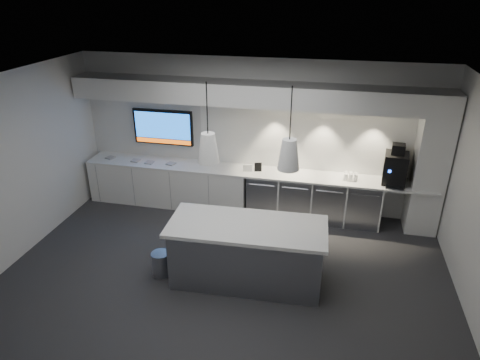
% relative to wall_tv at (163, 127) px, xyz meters
% --- Properties ---
extents(floor, '(7.00, 7.00, 0.00)m').
position_rel_wall_tv_xyz_m(floor, '(1.90, -2.45, -1.56)').
color(floor, '#2D2D2F').
rests_on(floor, ground).
extents(ceiling, '(7.00, 7.00, 0.00)m').
position_rel_wall_tv_xyz_m(ceiling, '(1.90, -2.45, 1.44)').
color(ceiling, black).
rests_on(ceiling, wall_back).
extents(wall_back, '(7.00, 0.00, 7.00)m').
position_rel_wall_tv_xyz_m(wall_back, '(1.90, 0.05, -0.06)').
color(wall_back, silver).
rests_on(wall_back, floor).
extents(wall_front, '(7.00, 0.00, 7.00)m').
position_rel_wall_tv_xyz_m(wall_front, '(1.90, -4.95, -0.06)').
color(wall_front, silver).
rests_on(wall_front, floor).
extents(wall_left, '(0.00, 7.00, 7.00)m').
position_rel_wall_tv_xyz_m(wall_left, '(-1.60, -2.45, -0.06)').
color(wall_left, silver).
rests_on(wall_left, floor).
extents(back_counter, '(6.80, 0.65, 0.04)m').
position_rel_wall_tv_xyz_m(back_counter, '(1.90, -0.27, -0.68)').
color(back_counter, white).
rests_on(back_counter, left_base_cabinets).
extents(left_base_cabinets, '(3.30, 0.63, 0.86)m').
position_rel_wall_tv_xyz_m(left_base_cabinets, '(0.15, -0.27, -1.13)').
color(left_base_cabinets, white).
rests_on(left_base_cabinets, floor).
extents(fridge_unit_a, '(0.60, 0.61, 0.85)m').
position_rel_wall_tv_xyz_m(fridge_unit_a, '(2.15, -0.27, -1.13)').
color(fridge_unit_a, '#94979D').
rests_on(fridge_unit_a, floor).
extents(fridge_unit_b, '(0.60, 0.61, 0.85)m').
position_rel_wall_tv_xyz_m(fridge_unit_b, '(2.78, -0.27, -1.13)').
color(fridge_unit_b, '#94979D').
rests_on(fridge_unit_b, floor).
extents(fridge_unit_c, '(0.60, 0.61, 0.85)m').
position_rel_wall_tv_xyz_m(fridge_unit_c, '(3.41, -0.27, -1.13)').
color(fridge_unit_c, '#94979D').
rests_on(fridge_unit_c, floor).
extents(fridge_unit_d, '(0.60, 0.61, 0.85)m').
position_rel_wall_tv_xyz_m(fridge_unit_d, '(4.04, -0.27, -1.13)').
color(fridge_unit_d, '#94979D').
rests_on(fridge_unit_d, floor).
extents(backsplash, '(4.60, 0.03, 1.30)m').
position_rel_wall_tv_xyz_m(backsplash, '(3.10, 0.03, -0.01)').
color(backsplash, white).
rests_on(backsplash, wall_back).
extents(soffit, '(6.90, 0.60, 0.40)m').
position_rel_wall_tv_xyz_m(soffit, '(1.90, -0.25, 0.84)').
color(soffit, white).
rests_on(soffit, wall_back).
extents(column, '(0.55, 0.55, 2.60)m').
position_rel_wall_tv_xyz_m(column, '(5.10, -0.25, -0.26)').
color(column, white).
rests_on(column, floor).
extents(wall_tv, '(1.25, 0.07, 0.72)m').
position_rel_wall_tv_xyz_m(wall_tv, '(0.00, 0.00, 0.00)').
color(wall_tv, black).
rests_on(wall_tv, wall_back).
extents(island, '(2.38, 1.10, 0.99)m').
position_rel_wall_tv_xyz_m(island, '(2.26, -2.46, -1.06)').
color(island, '#94979D').
rests_on(island, floor).
extents(bin, '(0.37, 0.37, 0.40)m').
position_rel_wall_tv_xyz_m(bin, '(0.91, -2.63, -1.36)').
color(bin, '#94979D').
rests_on(bin, floor).
extents(coffee_machine, '(0.45, 0.61, 0.74)m').
position_rel_wall_tv_xyz_m(coffee_machine, '(4.53, -0.25, -0.36)').
color(coffee_machine, black).
rests_on(coffee_machine, back_counter).
extents(sign_black, '(0.14, 0.05, 0.18)m').
position_rel_wall_tv_xyz_m(sign_black, '(2.02, -0.29, -0.57)').
color(sign_black, black).
rests_on(sign_black, back_counter).
extents(sign_white, '(0.18, 0.07, 0.14)m').
position_rel_wall_tv_xyz_m(sign_white, '(1.83, -0.34, -0.59)').
color(sign_white, white).
rests_on(sign_white, back_counter).
extents(cup_cluster, '(0.25, 0.16, 0.14)m').
position_rel_wall_tv_xyz_m(cup_cluster, '(3.77, -0.31, -0.59)').
color(cup_cluster, white).
rests_on(cup_cluster, back_counter).
extents(tray_a, '(0.20, 0.20, 0.02)m').
position_rel_wall_tv_xyz_m(tray_a, '(-1.11, -0.30, -0.65)').
color(tray_a, '#9C9C9C').
rests_on(tray_a, back_counter).
extents(tray_b, '(0.16, 0.16, 0.02)m').
position_rel_wall_tv_xyz_m(tray_b, '(-0.52, -0.33, -0.65)').
color(tray_b, '#9C9C9C').
rests_on(tray_b, back_counter).
extents(tray_c, '(0.17, 0.17, 0.02)m').
position_rel_wall_tv_xyz_m(tray_c, '(-0.21, -0.36, -0.65)').
color(tray_c, '#9C9C9C').
rests_on(tray_c, back_counter).
extents(tray_d, '(0.20, 0.20, 0.02)m').
position_rel_wall_tv_xyz_m(tray_d, '(0.25, -0.32, -0.65)').
color(tray_d, '#9C9C9C').
rests_on(tray_d, back_counter).
extents(pendant_left, '(0.30, 0.30, 1.12)m').
position_rel_wall_tv_xyz_m(pendant_left, '(1.70, -2.46, 0.59)').
color(pendant_left, white).
rests_on(pendant_left, ceiling).
extents(pendant_right, '(0.30, 0.30, 1.12)m').
position_rel_wall_tv_xyz_m(pendant_right, '(2.82, -2.46, 0.59)').
color(pendant_right, white).
rests_on(pendant_right, ceiling).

